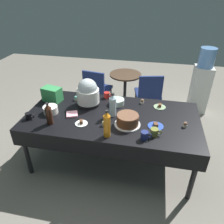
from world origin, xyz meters
TOP-DOWN VIEW (x-y plane):
  - ground at (0.00, 0.00)m, footprint 9.00×9.00m
  - potluck_table at (0.00, 0.00)m, footprint 2.20×1.10m
  - frosted_layer_cake at (0.22, -0.17)m, footprint 0.31×0.31m
  - slow_cooker at (-0.38, 0.21)m, footprint 0.32×0.32m
  - glass_salad_bowl at (0.01, 0.30)m, footprint 0.20×0.20m
  - ceramic_snack_bowl at (-0.79, -0.10)m, footprint 0.19×0.19m
  - dessert_plate_white at (-0.32, -0.26)m, footprint 0.15×0.15m
  - dessert_plate_sage at (0.60, 0.33)m, footprint 0.16×0.16m
  - dessert_plate_cobalt at (0.55, -0.14)m, footprint 0.19×0.19m
  - cupcake_mint at (0.89, -0.08)m, footprint 0.05×0.05m
  - cupcake_lemon at (-0.59, 0.30)m, footprint 0.05×0.05m
  - cupcake_berry at (-0.05, -0.24)m, footprint 0.05×0.05m
  - cupcake_cocoa at (0.35, 0.39)m, footprint 0.05×0.05m
  - soda_bottle_cola at (-0.69, -0.33)m, footprint 0.08×0.08m
  - soda_bottle_orange_juice at (0.03, -0.43)m, footprint 0.08×0.08m
  - soda_bottle_water at (0.01, 0.00)m, footprint 0.09×0.09m
  - coffee_mug_red at (-0.17, 0.46)m, footprint 0.12×0.08m
  - coffee_mug_black at (-1.00, -0.28)m, footprint 0.12×0.08m
  - coffee_mug_olive at (0.54, -0.31)m, footprint 0.13×0.09m
  - coffee_mug_navy at (0.44, -0.40)m, footprint 0.12×0.08m
  - soda_carton at (-0.91, 0.22)m, footprint 0.29×0.21m
  - paper_napkin_stack at (-0.50, -0.10)m, footprint 0.18×0.18m
  - maroon_chair_left at (-0.56, 1.30)m, footprint 0.50×0.50m
  - maroon_chair_right at (0.42, 1.30)m, footprint 0.53×0.53m
  - round_cafe_table at (-0.05, 1.53)m, footprint 0.60×0.60m
  - water_cooler at (1.36, 1.70)m, footprint 0.32×0.32m

SIDE VIEW (x-z plane):
  - ground at x=0.00m, z-range 0.00..0.00m
  - maroon_chair_left at x=-0.56m, z-range 0.07..0.92m
  - maroon_chair_right at x=0.42m, z-range 0.07..0.92m
  - round_cafe_table at x=-0.05m, z-range 0.14..0.86m
  - water_cooler at x=1.36m, z-range -0.03..1.21m
  - potluck_table at x=0.00m, z-range 0.31..1.06m
  - dessert_plate_cobalt at x=0.55m, z-range 0.74..0.78m
  - dessert_plate_sage at x=0.60m, z-range 0.74..0.79m
  - dessert_plate_white at x=-0.32m, z-range 0.74..0.79m
  - paper_napkin_stack at x=-0.50m, z-range 0.75..0.77m
  - cupcake_mint at x=0.89m, z-range 0.75..0.82m
  - cupcake_lemon at x=-0.59m, z-range 0.75..0.82m
  - cupcake_berry at x=-0.05m, z-range 0.75..0.82m
  - cupcake_cocoa at x=0.35m, z-range 0.75..0.82m
  - glass_salad_bowl at x=0.01m, z-range 0.75..0.83m
  - coffee_mug_black at x=-1.00m, z-range 0.75..0.83m
  - coffee_mug_red at x=-0.17m, z-range 0.75..0.84m
  - coffee_mug_olive at x=0.54m, z-range 0.75..0.84m
  - ceramic_snack_bowl at x=-0.79m, z-range 0.75..0.84m
  - coffee_mug_navy at x=0.44m, z-range 0.75..0.85m
  - frosted_layer_cake at x=0.22m, z-range 0.75..0.89m
  - soda_carton at x=-0.91m, z-range 0.75..0.95m
  - soda_bottle_cola at x=-0.69m, z-range 0.74..1.02m
  - soda_bottle_water at x=0.01m, z-range 0.74..1.05m
  - soda_bottle_orange_juice at x=0.03m, z-range 0.74..1.07m
  - slow_cooker at x=-0.38m, z-range 0.73..1.11m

